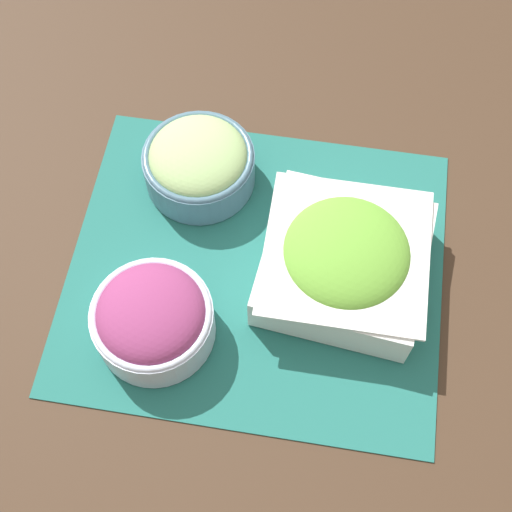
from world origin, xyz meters
The scene contains 5 objects.
ground_plane centered at (0.00, 0.00, 0.00)m, with size 3.00×3.00×0.00m, color #422D1E.
placemat centered at (0.00, 0.00, 0.00)m, with size 0.45×0.40×0.00m.
lettuce_bowl centered at (0.10, 0.01, 0.04)m, with size 0.20×0.20×0.08m.
onion_bowl centered at (-0.10, -0.10, 0.04)m, with size 0.14×0.14×0.08m.
cucumber_bowl centered at (-0.09, 0.12, 0.04)m, with size 0.14×0.14×0.07m.
Camera 1 is at (0.06, -0.37, 0.78)m, focal length 50.00 mm.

